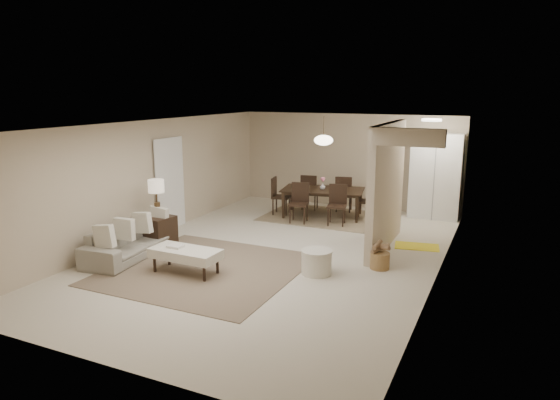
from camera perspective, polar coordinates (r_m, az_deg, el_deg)
The scene contains 22 objects.
floor at distance 9.78m, azimuth -0.34°, elevation -6.11°, with size 9.00×9.00×0.00m, color beige.
ceiling at distance 9.29m, azimuth -0.36°, elevation 8.68°, with size 9.00×9.00×0.00m, color white.
back_wall at distance 13.60m, azimuth 7.78°, elevation 4.47°, with size 6.00×6.00×0.00m, color #BEAC90.
left_wall at distance 11.05m, azimuth -14.58°, elevation 2.35°, with size 9.00×9.00×0.00m, color #BEAC90.
right_wall at distance 8.64m, azimuth 17.96°, elevation -0.61°, with size 9.00×9.00×0.00m, color #BEAC90.
partition at distance 10.04m, azimuth 12.08°, elevation 1.49°, with size 0.15×2.50×2.50m, color #BEAC90.
doorway at distance 11.53m, azimuth -12.52°, elevation 1.71°, with size 0.04×0.90×2.04m, color black.
pantry_cabinet at distance 12.80m, azimuth 17.38°, elevation 2.62°, with size 1.20×0.55×2.10m, color white.
flush_light at distance 11.72m, azimuth 16.94°, elevation 8.74°, with size 0.44×0.44×0.05m, color white.
living_rug at distance 9.03m, azimuth -8.51°, elevation -7.80°, with size 3.20×3.20×0.01m, color brown.
sofa at distance 9.92m, azimuth -16.71°, elevation -4.54°, with size 0.81×2.07×0.60m, color gray.
ottoman_bench at distance 8.79m, azimuth -10.75°, elevation -6.06°, with size 1.24×0.58×0.44m.
side_table at distance 10.46m, azimuth -13.71°, elevation -3.48°, with size 0.56×0.56×0.61m, color black.
table_lamp at distance 10.26m, azimuth -13.96°, elevation 1.19°, with size 0.32×0.32×0.76m.
round_pouf at distance 8.69m, azimuth 4.21°, elevation -7.09°, with size 0.54×0.54×0.42m, color beige.
wicker_basket at distance 9.10m, azimuth 11.34°, elevation -6.82°, with size 0.35×0.35×0.29m, color brown.
dining_rug at distance 12.57m, azimuth 4.83°, elevation -1.89°, with size 2.80×2.10×0.01m, color #726146.
dining_table at distance 12.49m, azimuth 4.86°, elevation -0.36°, with size 2.00×1.11×0.70m, color black.
dining_chairs at distance 12.47m, azimuth 4.87°, elevation 0.20°, with size 2.58×2.05×0.95m.
vase at distance 12.41m, azimuth 4.90°, elevation 1.55°, with size 0.14×0.14×0.15m, color silver.
yellow_mat at distance 10.55m, azimuth 15.37°, elevation -5.14°, with size 0.87×0.53×0.01m, color yellow.
pendant_light at distance 12.24m, azimuth 4.99°, elevation 6.83°, with size 0.46×0.46×0.71m.
Camera 1 is at (3.95, -8.38, 3.11)m, focal length 32.00 mm.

